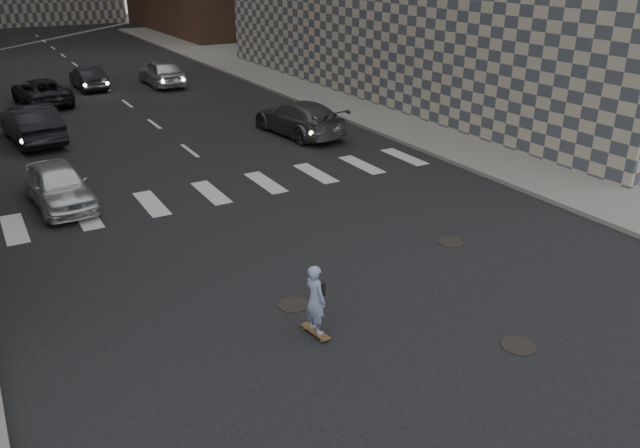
{
  "coord_description": "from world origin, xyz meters",
  "views": [
    {
      "loc": [
        -7.56,
        -9.66,
        7.26
      ],
      "look_at": [
        -0.67,
        2.29,
        1.3
      ],
      "focal_mm": 35.0,
      "sensor_mm": 36.0,
      "label": 1
    }
  ],
  "objects_px": {
    "traffic_car_e": "(88,78)",
    "traffic_car_b": "(299,118)",
    "skateboarder": "(315,299)",
    "traffic_car_c": "(41,92)",
    "traffic_car_a": "(31,123)",
    "traffic_car_d": "(162,72)",
    "silver_sedan": "(58,185)"
  },
  "relations": [
    {
      "from": "skateboarder",
      "to": "traffic_car_d",
      "type": "bearing_deg",
      "value": 70.57
    },
    {
      "from": "traffic_car_b",
      "to": "traffic_car_c",
      "type": "distance_m",
      "value": 14.95
    },
    {
      "from": "silver_sedan",
      "to": "traffic_car_d",
      "type": "distance_m",
      "value": 19.75
    },
    {
      "from": "traffic_car_e",
      "to": "silver_sedan",
      "type": "bearing_deg",
      "value": 73.92
    },
    {
      "from": "traffic_car_d",
      "to": "traffic_car_e",
      "type": "bearing_deg",
      "value": -14.58
    },
    {
      "from": "silver_sedan",
      "to": "traffic_car_d",
      "type": "relative_size",
      "value": 0.86
    },
    {
      "from": "silver_sedan",
      "to": "traffic_car_c",
      "type": "distance_m",
      "value": 15.84
    },
    {
      "from": "traffic_car_a",
      "to": "skateboarder",
      "type": "bearing_deg",
      "value": 93.65
    },
    {
      "from": "traffic_car_c",
      "to": "traffic_car_d",
      "type": "distance_m",
      "value": 7.32
    },
    {
      "from": "traffic_car_b",
      "to": "traffic_car_c",
      "type": "xyz_separation_m",
      "value": [
        -8.91,
        12.0,
        -0.06
      ]
    },
    {
      "from": "traffic_car_e",
      "to": "traffic_car_a",
      "type": "bearing_deg",
      "value": 65.21
    },
    {
      "from": "traffic_car_a",
      "to": "traffic_car_c",
      "type": "bearing_deg",
      "value": -106.16
    },
    {
      "from": "traffic_car_a",
      "to": "traffic_car_b",
      "type": "bearing_deg",
      "value": 150.37
    },
    {
      "from": "traffic_car_a",
      "to": "traffic_car_b",
      "type": "relative_size",
      "value": 0.95
    },
    {
      "from": "traffic_car_b",
      "to": "traffic_car_e",
      "type": "xyz_separation_m",
      "value": [
        -5.94,
        15.05,
        -0.08
      ]
    },
    {
      "from": "skateboarder",
      "to": "traffic_car_d",
      "type": "xyz_separation_m",
      "value": [
        5.29,
        28.08,
        -0.05
      ]
    },
    {
      "from": "traffic_car_d",
      "to": "skateboarder",
      "type": "bearing_deg",
      "value": 79.23
    },
    {
      "from": "traffic_car_a",
      "to": "traffic_car_c",
      "type": "relative_size",
      "value": 0.99
    },
    {
      "from": "traffic_car_e",
      "to": "traffic_car_b",
      "type": "bearing_deg",
      "value": 109.13
    },
    {
      "from": "traffic_car_a",
      "to": "traffic_car_c",
      "type": "xyz_separation_m",
      "value": [
        1.36,
        7.47,
        -0.12
      ]
    },
    {
      "from": "silver_sedan",
      "to": "traffic_car_e",
      "type": "relative_size",
      "value": 1.01
    },
    {
      "from": "skateboarder",
      "to": "silver_sedan",
      "type": "distance_m",
      "value": 10.86
    },
    {
      "from": "traffic_car_c",
      "to": "traffic_car_b",
      "type": "bearing_deg",
      "value": 120.53
    },
    {
      "from": "traffic_car_c",
      "to": "traffic_car_d",
      "type": "bearing_deg",
      "value": -170.22
    },
    {
      "from": "traffic_car_a",
      "to": "traffic_car_d",
      "type": "distance_m",
      "value": 12.66
    },
    {
      "from": "traffic_car_d",
      "to": "traffic_car_e",
      "type": "distance_m",
      "value": 4.2
    },
    {
      "from": "skateboarder",
      "to": "traffic_car_b",
      "type": "bearing_deg",
      "value": 54.28
    },
    {
      "from": "traffic_car_b",
      "to": "traffic_car_d",
      "type": "distance_m",
      "value": 14.12
    },
    {
      "from": "skateboarder",
      "to": "traffic_car_e",
      "type": "xyz_separation_m",
      "value": [
        1.22,
        29.13,
        -0.19
      ]
    },
    {
      "from": "skateboarder",
      "to": "traffic_car_c",
      "type": "bearing_deg",
      "value": 85.09
    },
    {
      "from": "silver_sedan",
      "to": "traffic_car_e",
      "type": "height_order",
      "value": "silver_sedan"
    },
    {
      "from": "skateboarder",
      "to": "traffic_car_a",
      "type": "distance_m",
      "value": 18.87
    }
  ]
}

